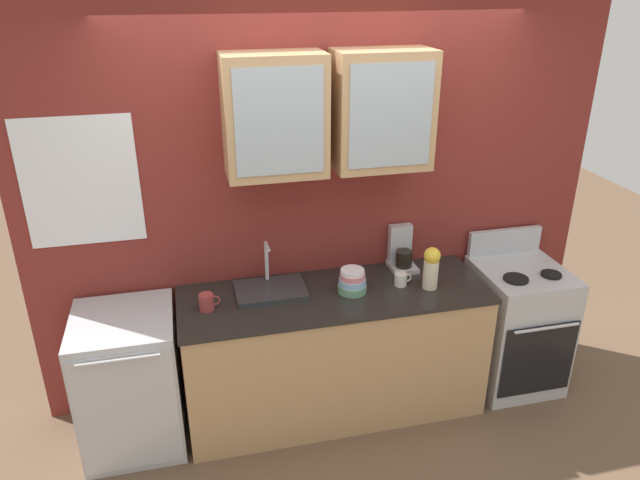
{
  "coord_description": "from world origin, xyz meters",
  "views": [
    {
      "loc": [
        -0.85,
        -3.14,
        2.72
      ],
      "look_at": [
        -0.1,
        0.0,
        1.25
      ],
      "focal_mm": 33.59,
      "sensor_mm": 36.0,
      "label": 1
    }
  ],
  "objects_px": {
    "cup_near_bowls": "(401,280)",
    "dishwasher": "(130,381)",
    "vase": "(431,267)",
    "sink_faucet": "(270,289)",
    "cup_near_sink": "(207,302)",
    "stove_range": "(515,325)",
    "coffee_maker": "(402,252)",
    "bowl_stack": "(352,281)"
  },
  "relations": [
    {
      "from": "cup_near_sink",
      "to": "coffee_maker",
      "type": "xyz_separation_m",
      "value": [
        1.31,
        0.26,
        0.06
      ]
    },
    {
      "from": "dishwasher",
      "to": "cup_near_bowls",
      "type": "bearing_deg",
      "value": -0.02
    },
    {
      "from": "coffee_maker",
      "to": "stove_range",
      "type": "bearing_deg",
      "value": -17.15
    },
    {
      "from": "stove_range",
      "to": "coffee_maker",
      "type": "height_order",
      "value": "coffee_maker"
    },
    {
      "from": "dishwasher",
      "to": "sink_faucet",
      "type": "bearing_deg",
      "value": 7.01
    },
    {
      "from": "cup_near_bowls",
      "to": "dishwasher",
      "type": "distance_m",
      "value": 1.78
    },
    {
      "from": "vase",
      "to": "sink_faucet",
      "type": "bearing_deg",
      "value": 169.81
    },
    {
      "from": "coffee_maker",
      "to": "dishwasher",
      "type": "bearing_deg",
      "value": -172.22
    },
    {
      "from": "cup_near_bowls",
      "to": "vase",
      "type": "bearing_deg",
      "value": -21.98
    },
    {
      "from": "sink_faucet",
      "to": "cup_near_sink",
      "type": "xyz_separation_m",
      "value": [
        -0.4,
        -0.12,
        0.03
      ]
    },
    {
      "from": "dishwasher",
      "to": "coffee_maker",
      "type": "height_order",
      "value": "coffee_maker"
    },
    {
      "from": "bowl_stack",
      "to": "cup_near_sink",
      "type": "height_order",
      "value": "bowl_stack"
    },
    {
      "from": "stove_range",
      "to": "vase",
      "type": "distance_m",
      "value": 0.92
    },
    {
      "from": "bowl_stack",
      "to": "cup_near_sink",
      "type": "distance_m",
      "value": 0.89
    },
    {
      "from": "vase",
      "to": "coffee_maker",
      "type": "distance_m",
      "value": 0.33
    },
    {
      "from": "vase",
      "to": "coffee_maker",
      "type": "relative_size",
      "value": 0.95
    },
    {
      "from": "stove_range",
      "to": "bowl_stack",
      "type": "relative_size",
      "value": 5.88
    },
    {
      "from": "cup_near_sink",
      "to": "dishwasher",
      "type": "relative_size",
      "value": 0.14
    },
    {
      "from": "coffee_maker",
      "to": "cup_near_bowls",
      "type": "bearing_deg",
      "value": -110.3
    },
    {
      "from": "vase",
      "to": "coffee_maker",
      "type": "height_order",
      "value": "coffee_maker"
    },
    {
      "from": "stove_range",
      "to": "vase",
      "type": "relative_size",
      "value": 3.84
    },
    {
      "from": "sink_faucet",
      "to": "coffee_maker",
      "type": "bearing_deg",
      "value": 8.54
    },
    {
      "from": "dishwasher",
      "to": "vase",
      "type": "bearing_deg",
      "value": -2.07
    },
    {
      "from": "bowl_stack",
      "to": "coffee_maker",
      "type": "relative_size",
      "value": 0.62
    },
    {
      "from": "vase",
      "to": "coffee_maker",
      "type": "bearing_deg",
      "value": 103.46
    },
    {
      "from": "vase",
      "to": "dishwasher",
      "type": "bearing_deg",
      "value": 177.93
    },
    {
      "from": "vase",
      "to": "dishwasher",
      "type": "relative_size",
      "value": 0.31
    },
    {
      "from": "bowl_stack",
      "to": "dishwasher",
      "type": "height_order",
      "value": "bowl_stack"
    },
    {
      "from": "cup_near_bowls",
      "to": "sink_faucet",
      "type": "bearing_deg",
      "value": 172.35
    },
    {
      "from": "cup_near_bowls",
      "to": "stove_range",
      "type": "bearing_deg",
      "value": 0.31
    },
    {
      "from": "bowl_stack",
      "to": "cup_near_bowls",
      "type": "xyz_separation_m",
      "value": [
        0.32,
        0.0,
        -0.03
      ]
    },
    {
      "from": "bowl_stack",
      "to": "dishwasher",
      "type": "bearing_deg",
      "value": 179.9
    },
    {
      "from": "cup_near_sink",
      "to": "cup_near_bowls",
      "type": "height_order",
      "value": "cup_near_sink"
    },
    {
      "from": "bowl_stack",
      "to": "sink_faucet",
      "type": "bearing_deg",
      "value": 167.28
    },
    {
      "from": "sink_faucet",
      "to": "stove_range",
      "type": "bearing_deg",
      "value": -3.56
    },
    {
      "from": "sink_faucet",
      "to": "vase",
      "type": "distance_m",
      "value": 1.01
    },
    {
      "from": "stove_range",
      "to": "cup_near_bowls",
      "type": "xyz_separation_m",
      "value": [
        -0.88,
        -0.0,
        0.47
      ]
    },
    {
      "from": "dishwasher",
      "to": "cup_near_sink",
      "type": "bearing_deg",
      "value": -1.72
    },
    {
      "from": "sink_faucet",
      "to": "vase",
      "type": "relative_size",
      "value": 1.58
    },
    {
      "from": "bowl_stack",
      "to": "cup_near_bowls",
      "type": "distance_m",
      "value": 0.33
    },
    {
      "from": "bowl_stack",
      "to": "cup_near_sink",
      "type": "xyz_separation_m",
      "value": [
        -0.89,
        -0.01,
        -0.02
      ]
    },
    {
      "from": "coffee_maker",
      "to": "bowl_stack",
      "type": "bearing_deg",
      "value": -149.07
    }
  ]
}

